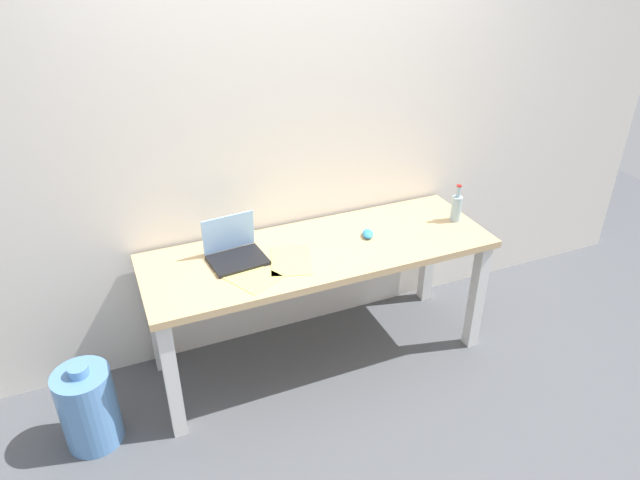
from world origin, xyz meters
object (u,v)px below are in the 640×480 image
at_px(laptop_left, 235,251).
at_px(beer_bottle, 456,207).
at_px(water_cooler_jug, 88,407).
at_px(computer_mouse, 368,234).
at_px(desk, 320,264).

height_order(laptop_left, beer_bottle, beer_bottle).
bearing_deg(water_cooler_jug, computer_mouse, 5.73).
relative_size(laptop_left, water_cooler_jug, 0.63).
height_order(computer_mouse, water_cooler_jug, computer_mouse).
relative_size(desk, beer_bottle, 8.46).
height_order(laptop_left, water_cooler_jug, laptop_left).
xyz_separation_m(computer_mouse, water_cooler_jug, (-1.60, -0.16, -0.55)).
bearing_deg(desk, computer_mouse, 2.55).
bearing_deg(computer_mouse, water_cooler_jug, -150.63).
xyz_separation_m(beer_bottle, computer_mouse, (-0.57, 0.03, -0.07)).
xyz_separation_m(desk, beer_bottle, (0.86, -0.01, 0.19)).
relative_size(desk, computer_mouse, 19.22).
bearing_deg(beer_bottle, computer_mouse, 177.39).
xyz_separation_m(laptop_left, water_cooler_jug, (-0.85, -0.22, -0.58)).
distance_m(beer_bottle, water_cooler_jug, 2.26).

